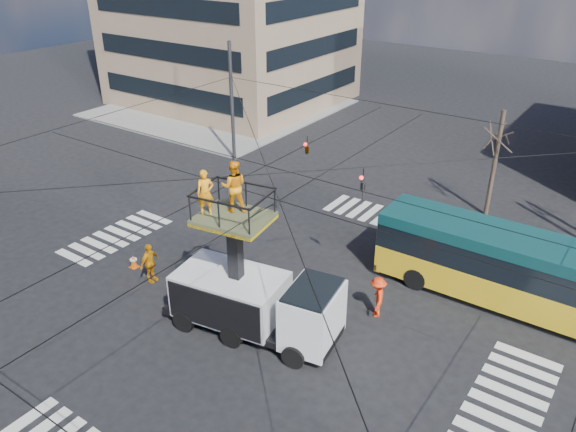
# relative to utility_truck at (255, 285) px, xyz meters

# --- Properties ---
(ground) EXTENTS (120.00, 120.00, 0.00)m
(ground) POSITION_rel_utility_truck_xyz_m (-0.73, 1.98, -2.17)
(ground) COLOR black
(ground) RESTS_ON ground
(sidewalk_nw) EXTENTS (18.00, 18.00, 0.12)m
(sidewalk_nw) POSITION_rel_utility_truck_xyz_m (-21.73, 22.98, -2.11)
(sidewalk_nw) COLOR slate
(sidewalk_nw) RESTS_ON ground
(crosswalks) EXTENTS (22.40, 22.40, 0.02)m
(crosswalks) POSITION_rel_utility_truck_xyz_m (-0.73, 1.98, -2.16)
(crosswalks) COLOR silver
(crosswalks) RESTS_ON ground
(overhead_network) EXTENTS (24.24, 24.24, 8.00)m
(overhead_network) POSITION_rel_utility_truck_xyz_m (-0.80, 2.38, 2.11)
(overhead_network) COLOR #2D2D30
(overhead_network) RESTS_ON ground
(tree_a) EXTENTS (2.00, 2.00, 6.00)m
(tree_a) POSITION_rel_utility_truck_xyz_m (4.27, 15.48, 2.45)
(tree_a) COLOR #382B21
(tree_a) RESTS_ON ground
(utility_truck) EXTENTS (7.27, 3.51, 6.91)m
(utility_truck) POSITION_rel_utility_truck_xyz_m (0.00, 0.00, 0.00)
(utility_truck) COLOR black
(utility_truck) RESTS_ON ground
(city_bus) EXTENTS (13.19, 2.70, 3.20)m
(city_bus) POSITION_rel_utility_truck_xyz_m (8.52, 7.59, -0.45)
(city_bus) COLOR gold
(city_bus) RESTS_ON ground
(traffic_cone) EXTENTS (0.36, 0.36, 0.64)m
(traffic_cone) POSITION_rel_utility_truck_xyz_m (-7.64, 0.46, -1.85)
(traffic_cone) COLOR #EB5709
(traffic_cone) RESTS_ON ground
(worker_ground) EXTENTS (0.56, 1.15, 1.90)m
(worker_ground) POSITION_rel_utility_truck_xyz_m (-6.07, 0.12, -1.22)
(worker_ground) COLOR orange
(worker_ground) RESTS_ON ground
(flagger) EXTENTS (1.12, 1.34, 1.80)m
(flagger) POSITION_rel_utility_truck_xyz_m (3.43, 3.66, -1.27)
(flagger) COLOR #F3330F
(flagger) RESTS_ON ground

